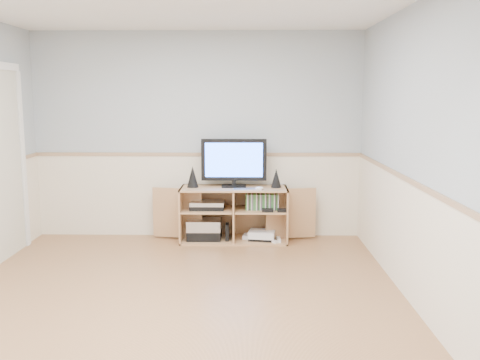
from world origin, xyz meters
The scene contains 11 objects.
room centered at (-0.06, 0.12, 1.22)m, with size 4.04×4.54×2.54m.
media_cabinet centered at (0.45, 2.04, 0.33)m, with size 1.99×0.48×0.65m.
monitor centered at (0.45, 2.03, 0.96)m, with size 0.78×0.18×0.58m.
speaker_left centered at (-0.04, 2.00, 0.78)m, with size 0.14×0.14×0.25m, color black.
speaker_right centered at (0.95, 2.00, 0.76)m, with size 0.12×0.12×0.22m, color black.
keyboard centered at (0.61, 1.84, 0.66)m, with size 0.32×0.13×0.01m, color silver.
mouse centered at (0.75, 1.84, 0.67)m, with size 0.10×0.06×0.04m, color white.
av_components centered at (0.11, 1.98, 0.22)m, with size 0.50×0.30×0.47m.
game_consoles centered at (0.78, 1.97, 0.07)m, with size 0.46×0.31×0.11m.
game_cases centered at (0.79, 1.96, 0.48)m, with size 0.39×0.14×0.19m, color #3F8C3F.
wall_outlet centered at (1.00, 2.23, 0.60)m, with size 0.12×0.03×0.12m, color white.
Camera 1 is at (0.61, -4.28, 1.73)m, focal length 40.00 mm.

